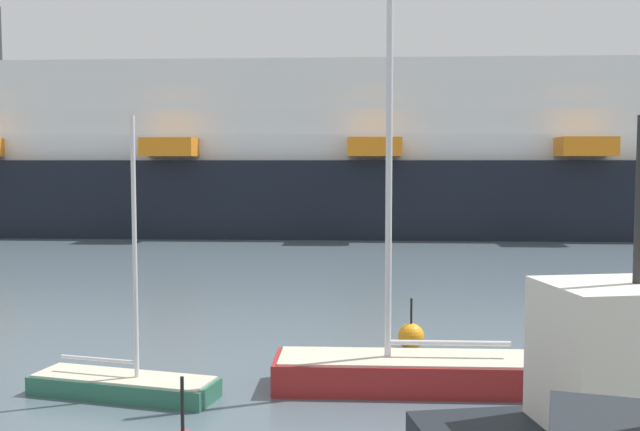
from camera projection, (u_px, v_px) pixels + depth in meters
sailboat_5 at (409, 368)px, 16.10m from camera, size 5.94×1.77×8.52m
sailboat_6 at (124, 382)px, 15.62m from camera, size 4.19×2.10×5.91m
channel_buoy_1 at (411, 336)px, 19.51m from camera, size 0.69×0.69×1.36m
cruise_ship at (192, 158)px, 53.11m from camera, size 92.16×16.63×16.25m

